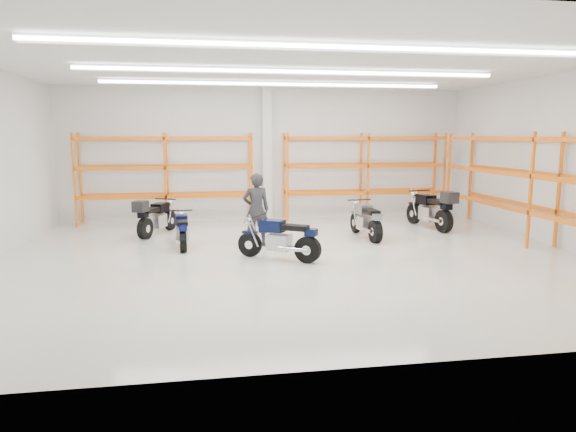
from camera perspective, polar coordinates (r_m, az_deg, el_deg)
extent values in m
plane|color=beige|center=(12.41, 0.95, -4.59)|extent=(14.00, 14.00, 0.00)
cube|color=white|center=(18.02, -2.42, 6.85)|extent=(14.00, 0.02, 4.50)
cube|color=white|center=(6.29, 10.70, 2.84)|extent=(14.00, 0.02, 4.50)
cube|color=white|center=(15.00, 28.46, 5.37)|extent=(0.02, 12.00, 4.50)
cube|color=white|center=(12.17, 1.01, 16.48)|extent=(14.00, 12.00, 0.02)
cube|color=white|center=(9.25, 4.48, 18.23)|extent=(10.00, 0.22, 0.10)
cube|color=white|center=(12.65, 0.59, 15.74)|extent=(10.00, 0.22, 0.10)
cube|color=white|center=(15.60, -1.35, 14.44)|extent=(10.00, 0.22, 0.10)
cylinder|color=black|center=(12.43, -4.25, -3.17)|extent=(0.57, 0.43, 0.60)
cylinder|color=black|center=(11.80, 2.21, -3.75)|extent=(0.62, 0.49, 0.62)
cylinder|color=silver|center=(12.43, -4.25, -3.17)|extent=(0.24, 0.23, 0.20)
cylinder|color=silver|center=(11.80, 2.21, -3.75)|extent=(0.29, 0.29, 0.22)
cube|color=black|center=(12.37, -4.27, -1.81)|extent=(0.38, 0.32, 0.06)
cube|color=#B7B7BC|center=(12.06, -0.98, -2.93)|extent=(0.63, 0.59, 0.38)
cube|color=#A5A5AA|center=(11.93, 0.69, -3.56)|extent=(0.65, 0.49, 0.08)
cube|color=black|center=(12.07, -1.76, -1.09)|extent=(0.66, 0.59, 0.28)
cube|color=black|center=(11.84, 0.69, -1.28)|extent=(0.72, 0.61, 0.12)
cube|color=black|center=(11.69, 2.58, -1.82)|extent=(0.34, 0.33, 0.16)
cylinder|color=black|center=(12.18, -3.21, 0.05)|extent=(0.42, 0.61, 0.04)
sphere|color=silver|center=(12.34, -4.44, -0.60)|extent=(0.19, 0.19, 0.19)
cylinder|color=silver|center=(11.77, 0.55, -3.73)|extent=(0.68, 0.49, 0.09)
cylinder|color=black|center=(16.27, -12.94, -0.51)|extent=(0.35, 0.59, 0.59)
cylinder|color=black|center=(15.01, -15.59, -1.36)|extent=(0.41, 0.63, 0.61)
cylinder|color=silver|center=(16.27, -12.94, -0.51)|extent=(0.21, 0.24, 0.20)
cylinder|color=silver|center=(15.01, -15.59, -1.36)|extent=(0.27, 0.28, 0.22)
cube|color=black|center=(16.23, -12.98, 0.51)|extent=(0.28, 0.38, 0.06)
cube|color=#B7B7BC|center=(15.59, -14.28, -0.53)|extent=(0.53, 0.61, 0.37)
cube|color=#A5A5AA|center=(15.29, -14.95, -1.11)|extent=(0.39, 0.68, 0.08)
cube|color=black|center=(15.69, -14.02, 0.92)|extent=(0.53, 0.64, 0.28)
cube|color=black|center=(15.22, -15.02, 0.64)|extent=(0.54, 0.71, 0.12)
cube|color=black|center=(14.88, -15.81, 0.11)|extent=(0.30, 0.32, 0.16)
cylinder|color=black|center=(15.95, -13.46, 1.85)|extent=(0.64, 0.32, 0.04)
sphere|color=silver|center=(16.23, -12.95, 1.42)|extent=(0.19, 0.19, 0.19)
cylinder|color=silver|center=(15.34, -15.53, -1.11)|extent=(0.39, 0.71, 0.09)
cube|color=black|center=(14.74, -16.08, 1.03)|extent=(0.46, 0.48, 0.29)
cylinder|color=black|center=(14.44, -11.78, -1.78)|extent=(0.15, 0.54, 0.53)
cylinder|color=black|center=(13.13, -11.57, -2.79)|extent=(0.20, 0.56, 0.55)
cylinder|color=silver|center=(14.44, -11.78, -1.78)|extent=(0.14, 0.19, 0.18)
cylinder|color=silver|center=(13.13, -11.57, -2.79)|extent=(0.19, 0.21, 0.19)
cube|color=#0A1045|center=(14.39, -11.81, -0.74)|extent=(0.16, 0.33, 0.05)
cube|color=#B7B7BC|center=(13.74, -11.69, -1.86)|extent=(0.35, 0.48, 0.34)
cube|color=#A5A5AA|center=(13.43, -11.62, -2.50)|extent=(0.15, 0.63, 0.07)
cube|color=#0A1045|center=(13.84, -11.76, -0.38)|extent=(0.34, 0.52, 0.25)
cube|color=black|center=(13.35, -11.68, -0.71)|extent=(0.31, 0.60, 0.11)
cube|color=#0A1045|center=(13.00, -11.61, -1.28)|extent=(0.21, 0.24, 0.14)
cylinder|color=black|center=(14.11, -11.82, 0.60)|extent=(0.62, 0.08, 0.03)
sphere|color=silver|center=(14.39, -11.84, 0.19)|extent=(0.17, 0.17, 0.17)
cylinder|color=silver|center=(13.39, -12.22, -2.55)|extent=(0.13, 0.67, 0.08)
cylinder|color=black|center=(15.57, 7.51, -0.75)|extent=(0.16, 0.61, 0.61)
cylinder|color=black|center=(14.18, 9.68, -1.71)|extent=(0.23, 0.64, 0.63)
cylinder|color=silver|center=(15.57, 7.51, -0.75)|extent=(0.16, 0.21, 0.20)
cylinder|color=silver|center=(14.18, 9.68, -1.71)|extent=(0.22, 0.24, 0.22)
cube|color=gray|center=(15.52, 7.54, 0.35)|extent=(0.18, 0.37, 0.06)
cube|color=#B7B7BC|center=(14.82, 8.60, -0.79)|extent=(0.40, 0.55, 0.38)
cube|color=#A5A5AA|center=(14.49, 9.16, -1.43)|extent=(0.17, 0.72, 0.08)
cube|color=gray|center=(14.93, 8.38, 0.78)|extent=(0.38, 0.59, 0.28)
cube|color=black|center=(14.41, 9.20, 0.47)|extent=(0.35, 0.69, 0.12)
cube|color=gray|center=(14.04, 9.86, -0.10)|extent=(0.24, 0.28, 0.16)
cylinder|color=black|center=(15.22, 7.92, 1.79)|extent=(0.71, 0.09, 0.04)
sphere|color=silver|center=(15.52, 7.50, 1.34)|extent=(0.19, 0.19, 0.19)
cylinder|color=silver|center=(14.39, 8.62, -1.49)|extent=(0.14, 0.76, 0.09)
cylinder|color=black|center=(17.54, 13.78, 0.25)|extent=(0.24, 0.68, 0.67)
cylinder|color=black|center=(16.17, 16.93, -0.56)|extent=(0.31, 0.71, 0.69)
cylinder|color=silver|center=(17.54, 13.78, 0.25)|extent=(0.19, 0.24, 0.22)
cylinder|color=silver|center=(16.17, 16.93, -0.56)|extent=(0.26, 0.28, 0.24)
cube|color=black|center=(17.49, 13.82, 1.34)|extent=(0.23, 0.42, 0.07)
cube|color=#B7B7BC|center=(16.80, 15.37, 0.28)|extent=(0.49, 0.64, 0.42)
cube|color=#A5A5AA|center=(16.47, 16.17, -0.31)|extent=(0.26, 0.79, 0.09)
cube|color=black|center=(16.91, 15.05, 1.79)|extent=(0.47, 0.68, 0.31)
cube|color=black|center=(16.40, 16.25, 1.53)|extent=(0.45, 0.78, 0.13)
cube|color=black|center=(16.03, 17.19, 1.00)|extent=(0.29, 0.33, 0.18)
cylinder|color=black|center=(17.20, 14.39, 2.76)|extent=(0.78, 0.17, 0.04)
sphere|color=silver|center=(17.49, 13.78, 2.29)|extent=(0.21, 0.21, 0.21)
cylinder|color=silver|center=(16.34, 15.75, -0.37)|extent=(0.23, 0.84, 0.10)
cube|color=black|center=(15.89, 17.51, 1.97)|extent=(0.44, 0.48, 0.33)
imported|color=black|center=(13.48, -3.56, 0.68)|extent=(0.74, 0.52, 1.94)
cube|color=white|center=(17.84, -2.35, 6.83)|extent=(0.32, 0.32, 4.50)
cube|color=orange|center=(18.27, -22.09, 3.88)|extent=(0.07, 0.07, 3.00)
cube|color=orange|center=(17.49, -22.67, 3.65)|extent=(0.07, 0.07, 3.00)
cube|color=orange|center=(17.86, -13.28, 4.19)|extent=(0.07, 0.07, 3.00)
cube|color=orange|center=(17.06, -13.47, 3.98)|extent=(0.07, 0.07, 3.00)
cube|color=orange|center=(17.88, -4.27, 4.41)|extent=(0.07, 0.07, 3.00)
cube|color=orange|center=(17.08, -4.04, 4.20)|extent=(0.07, 0.07, 3.00)
cube|color=orange|center=(17.91, -13.22, 2.40)|extent=(5.60, 0.07, 0.12)
cube|color=orange|center=(17.12, -13.40, 2.10)|extent=(5.60, 0.07, 0.12)
cube|color=orange|center=(17.83, -13.33, 5.39)|extent=(5.60, 0.07, 0.12)
cube|color=orange|center=(17.04, -13.51, 5.23)|extent=(5.60, 0.07, 0.12)
cube|color=orange|center=(17.80, -13.43, 8.40)|extent=(5.60, 0.07, 0.12)
cube|color=orange|center=(17.01, -13.63, 8.38)|extent=(5.60, 0.07, 0.12)
cube|color=orange|center=(18.02, -0.46, 4.47)|extent=(0.07, 0.07, 3.00)
cube|color=orange|center=(17.23, -0.05, 4.27)|extent=(0.07, 0.07, 3.00)
cube|color=orange|center=(18.65, 8.10, 4.53)|extent=(0.07, 0.07, 3.00)
cube|color=orange|center=(17.89, 8.86, 4.33)|extent=(0.07, 0.07, 3.00)
cube|color=orange|center=(19.67, 15.94, 4.50)|extent=(0.07, 0.07, 3.00)
cube|color=orange|center=(18.95, 16.96, 4.30)|extent=(0.07, 0.07, 3.00)
cube|color=orange|center=(18.70, 8.06, 2.82)|extent=(5.60, 0.07, 0.12)
cube|color=orange|center=(17.95, 8.82, 2.54)|extent=(5.60, 0.07, 0.12)
cube|color=orange|center=(18.63, 8.13, 5.68)|extent=(5.60, 0.07, 0.12)
cube|color=orange|center=(17.87, 8.89, 5.53)|extent=(5.60, 0.07, 0.12)
cube|color=orange|center=(18.60, 8.19, 8.57)|extent=(5.60, 0.07, 0.12)
cube|color=orange|center=(17.84, 8.96, 8.54)|extent=(5.60, 0.07, 0.12)
cube|color=orange|center=(14.98, 27.88, 2.53)|extent=(0.07, 0.07, 3.00)
cube|color=orange|center=(14.51, 25.35, 2.53)|extent=(0.07, 0.07, 3.00)
cube|color=orange|center=(18.75, 19.61, 4.13)|extent=(0.07, 0.07, 3.00)
cube|color=orange|center=(18.38, 17.42, 4.15)|extent=(0.07, 0.07, 3.00)
cube|color=orange|center=(15.04, 27.73, 0.40)|extent=(0.07, 9.00, 0.12)
cube|color=orange|center=(14.57, 25.21, 0.33)|extent=(0.07, 9.00, 0.12)
cube|color=orange|center=(14.95, 27.99, 3.95)|extent=(0.07, 9.00, 0.12)
cube|color=orange|center=(14.48, 25.45, 4.00)|extent=(0.07, 9.00, 0.12)
cube|color=orange|center=(14.91, 28.25, 7.54)|extent=(0.07, 9.00, 0.12)
cube|color=orange|center=(14.44, 25.70, 7.71)|extent=(0.07, 9.00, 0.12)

